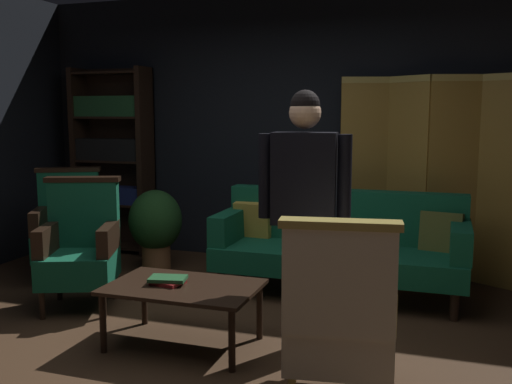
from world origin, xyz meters
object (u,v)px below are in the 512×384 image
at_px(book_red_leather, 168,282).
at_px(book_green_cloth, 168,279).
at_px(armchair_wing_left, 68,227).
at_px(standing_figure, 304,198).
at_px(folding_screen, 429,175).
at_px(velvet_couch, 340,242).
at_px(potted_plant, 156,225).
at_px(armchair_wing_right, 80,247).
at_px(coffee_table, 183,292).
at_px(armchair_gilt_accent, 339,316).
at_px(bookshelf, 113,155).

height_order(book_red_leather, book_green_cloth, book_green_cloth).
bearing_deg(armchair_wing_left, standing_figure, -21.15).
xyz_separation_m(folding_screen, book_green_cloth, (-1.60, -2.17, -0.53)).
bearing_deg(book_red_leather, velvet_couch, 58.78).
xyz_separation_m(velvet_couch, potted_plant, (-1.84, 0.10, 0.02)).
height_order(folding_screen, book_red_leather, folding_screen).
height_order(folding_screen, standing_figure, folding_screen).
relative_size(velvet_couch, armchair_wing_right, 2.04).
relative_size(velvet_couch, potted_plant, 2.61).
bearing_deg(velvet_couch, coffee_table, -118.19).
relative_size(armchair_wing_left, book_red_leather, 5.27).
height_order(velvet_couch, potted_plant, velvet_couch).
bearing_deg(armchair_wing_right, book_green_cloth, -24.95).
bearing_deg(coffee_table, armchair_wing_left, 147.14).
height_order(armchair_wing_left, armchair_wing_right, same).
xyz_separation_m(armchair_gilt_accent, standing_figure, (-0.34, 0.59, 0.54)).
xyz_separation_m(folding_screen, armchair_wing_right, (-2.62, -1.69, -0.50)).
xyz_separation_m(armchair_wing_right, potted_plant, (0.08, 1.10, -0.02)).
bearing_deg(book_red_leather, armchair_wing_right, 155.05).
bearing_deg(bookshelf, armchair_wing_left, -80.76).
height_order(bookshelf, armchair_gilt_accent, bookshelf).
distance_m(folding_screen, standing_figure, 2.13).
relative_size(bookshelf, potted_plant, 2.52).
xyz_separation_m(coffee_table, potted_plant, (-1.05, 1.57, 0.10)).
bearing_deg(armchair_wing_right, standing_figure, -9.64).
xyz_separation_m(bookshelf, armchair_wing_left, (0.18, -1.10, -0.60)).
bearing_deg(coffee_table, velvet_couch, 61.81).
bearing_deg(armchair_gilt_accent, folding_screen, 82.05).
bearing_deg(potted_plant, armchair_wing_left, -146.30).
xyz_separation_m(coffee_table, armchair_wing_right, (-1.13, 0.47, 0.12)).
xyz_separation_m(armchair_gilt_accent, armchair_wing_right, (-2.26, 0.92, 0.00)).
relative_size(folding_screen, coffee_table, 1.90).
bearing_deg(standing_figure, coffee_table, -169.65).
bearing_deg(velvet_couch, armchair_wing_left, -171.95).
relative_size(bookshelf, armchair_wing_left, 1.97).
relative_size(coffee_table, armchair_wing_right, 0.96).
xyz_separation_m(armchair_wing_right, book_green_cloth, (1.02, -0.48, -0.03)).
height_order(bookshelf, armchair_wing_left, bookshelf).
bearing_deg(armchair_wing_left, folding_screen, 17.89).
relative_size(folding_screen, book_green_cloth, 7.79).
height_order(coffee_table, potted_plant, potted_plant).
height_order(armchair_wing_left, standing_figure, standing_figure).
relative_size(potted_plant, book_red_leather, 4.12).
bearing_deg(standing_figure, folding_screen, 70.73).
distance_m(folding_screen, coffee_table, 2.69).
relative_size(bookshelf, book_red_leather, 10.39).
relative_size(book_red_leather, book_green_cloth, 0.81).
bearing_deg(armchair_wing_left, armchair_gilt_accent, -28.72).
distance_m(armchair_gilt_accent, standing_figure, 0.87).
bearing_deg(armchair_wing_right, bookshelf, 113.99).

